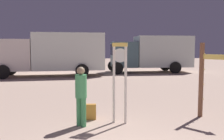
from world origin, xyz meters
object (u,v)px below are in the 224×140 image
object	(u,v)px
person_near_clock	(81,93)
backpack	(90,112)
box_truck_near	(57,53)
standing_clock	(120,75)
arrow_sign	(212,70)
box_truck_far	(153,53)

from	to	relation	value
person_near_clock	backpack	size ratio (longest dim) A/B	3.51
box_truck_near	person_near_clock	bearing A→B (deg)	-79.02
person_near_clock	standing_clock	bearing A→B (deg)	11.30
standing_clock	person_near_clock	bearing A→B (deg)	-168.70
backpack	box_truck_near	world-z (taller)	box_truck_near
standing_clock	person_near_clock	xyz separation A→B (m)	(-1.02, -0.20, -0.44)
person_near_clock	backpack	bearing A→B (deg)	68.90
box_truck_near	backpack	bearing A→B (deg)	-77.27
arrow_sign	box_truck_near	xyz separation A→B (m)	(-5.84, 10.97, 0.24)
standing_clock	box_truck_near	bearing A→B (deg)	106.12
person_near_clock	box_truck_far	bearing A→B (deg)	68.91
standing_clock	person_near_clock	distance (m)	1.13
arrow_sign	person_near_clock	world-z (taller)	arrow_sign
arrow_sign	person_near_clock	size ratio (longest dim) A/B	1.40
standing_clock	backpack	xyz separation A→B (m)	(-0.79, 0.39, -1.08)
box_truck_far	person_near_clock	bearing A→B (deg)	-111.09
backpack	box_truck_near	xyz separation A→B (m)	(-2.43, 10.75, 1.43)
box_truck_far	standing_clock	bearing A→B (deg)	-107.44
backpack	person_near_clock	bearing A→B (deg)	-111.10
backpack	box_truck_far	distance (m)	13.74
box_truck_far	backpack	bearing A→B (deg)	-111.09
box_truck_near	standing_clock	bearing A→B (deg)	-73.88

